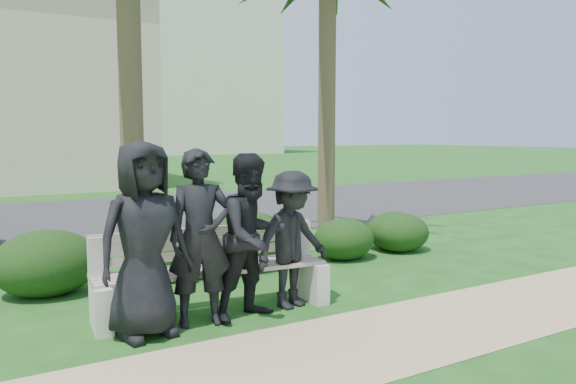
% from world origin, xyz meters
% --- Properties ---
extents(ground, '(160.00, 160.00, 0.00)m').
position_xyz_m(ground, '(0.00, 0.00, 0.00)').
color(ground, '#1A4B15').
rests_on(ground, ground).
extents(footpath, '(30.00, 1.60, 0.01)m').
position_xyz_m(footpath, '(0.00, -1.80, 0.00)').
color(footpath, tan).
rests_on(footpath, ground).
extents(asphalt_street, '(160.00, 8.00, 0.01)m').
position_xyz_m(asphalt_street, '(0.00, 8.00, 0.00)').
color(asphalt_street, '#2D2D30').
rests_on(asphalt_street, ground).
extents(stucco_bldg_right, '(8.40, 8.40, 7.30)m').
position_xyz_m(stucco_bldg_right, '(-1.00, 18.00, 3.66)').
color(stucco_bldg_right, beige).
rests_on(stucco_bldg_right, ground).
extents(hotel_tower, '(26.00, 18.00, 37.30)m').
position_xyz_m(hotel_tower, '(14.00, 55.00, 13.41)').
color(hotel_tower, beige).
rests_on(hotel_tower, ground).
extents(park_bench, '(2.64, 0.84, 0.90)m').
position_xyz_m(park_bench, '(-1.17, -0.22, 0.41)').
color(park_bench, gray).
rests_on(park_bench, ground).
extents(man_a, '(1.02, 0.74, 1.92)m').
position_xyz_m(man_a, '(-2.03, -0.56, 0.96)').
color(man_a, black).
rests_on(man_a, ground).
extents(man_b, '(0.74, 0.56, 1.83)m').
position_xyz_m(man_b, '(-1.43, -0.52, 0.92)').
color(man_b, black).
rests_on(man_b, ground).
extents(man_c, '(0.98, 0.84, 1.78)m').
position_xyz_m(man_c, '(-0.87, -0.59, 0.89)').
color(man_c, black).
rests_on(man_c, ground).
extents(man_d, '(1.11, 0.78, 1.57)m').
position_xyz_m(man_d, '(-0.32, -0.50, 0.78)').
color(man_d, black).
rests_on(man_d, ground).
extents(hedge_a, '(1.27, 1.05, 0.83)m').
position_xyz_m(hedge_a, '(-2.66, 1.51, 0.42)').
color(hedge_a, '#18340E').
rests_on(hedge_a, ground).
extents(hedge_b, '(1.04, 0.86, 0.68)m').
position_xyz_m(hedge_b, '(-1.06, 1.48, 0.34)').
color(hedge_b, '#18340E').
rests_on(hedge_b, ground).
extents(hedge_c, '(0.98, 0.81, 0.64)m').
position_xyz_m(hedge_c, '(-0.51, 1.35, 0.32)').
color(hedge_c, '#18340E').
rests_on(hedge_c, ground).
extents(hedge_d, '(1.35, 1.12, 0.88)m').
position_xyz_m(hedge_d, '(0.06, 1.49, 0.44)').
color(hedge_d, '#18340E').
rests_on(hedge_d, ground).
extents(hedge_e, '(1.02, 0.85, 0.67)m').
position_xyz_m(hedge_e, '(1.69, 1.22, 0.33)').
color(hedge_e, '#18340E').
rests_on(hedge_e, ground).
extents(hedge_f, '(1.03, 0.85, 0.67)m').
position_xyz_m(hedge_f, '(2.93, 1.43, 0.34)').
color(hedge_f, '#18340E').
rests_on(hedge_f, ground).
extents(hedge_extra, '(1.02, 0.85, 0.67)m').
position_xyz_m(hedge_extra, '(2.89, 1.22, 0.33)').
color(hedge_extra, '#18340E').
rests_on(hedge_extra, ground).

